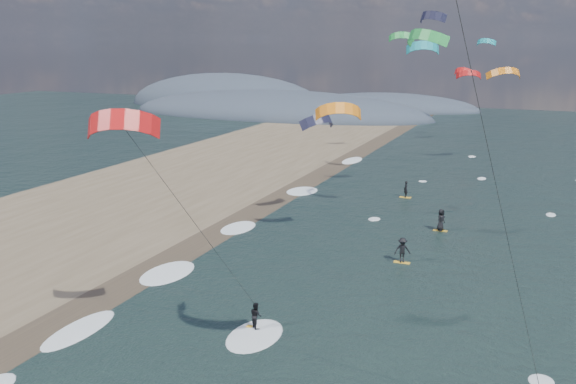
% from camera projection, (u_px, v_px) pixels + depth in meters
% --- Properties ---
extents(wet_sand_strip, '(3.00, 240.00, 0.00)m').
position_uv_depth(wet_sand_strip, '(103.00, 298.00, 37.87)').
color(wet_sand_strip, '#382D23').
rests_on(wet_sand_strip, ground).
extents(coastal_hills, '(80.00, 41.00, 15.00)m').
position_uv_depth(coastal_hills, '(270.00, 110.00, 138.04)').
color(coastal_hills, '#3D4756').
rests_on(coastal_hills, ground).
extents(kitesurfer_near_a, '(7.90, 8.70, 19.38)m').
position_uv_depth(kitesurfer_near_a, '(463.00, 35.00, 18.37)').
color(kitesurfer_near_a, gold).
rests_on(kitesurfer_near_a, ground).
extents(kitesurfer_near_b, '(6.80, 8.58, 12.72)m').
position_uv_depth(kitesurfer_near_b, '(172.00, 203.00, 29.24)').
color(kitesurfer_near_b, gold).
rests_on(kitesurfer_near_b, ground).
extents(far_kitesurfers, '(6.08, 19.40, 1.80)m').
position_uv_depth(far_kitesurfers, '(417.00, 228.00, 48.72)').
color(far_kitesurfers, gold).
rests_on(far_kitesurfers, ground).
extents(bg_kite_field, '(16.73, 71.54, 9.72)m').
position_uv_depth(bg_kite_field, '(441.00, 60.00, 69.18)').
color(bg_kite_field, black).
rests_on(bg_kite_field, ground).
extents(shoreline_surf, '(2.40, 79.40, 0.11)m').
position_uv_depth(shoreline_surf, '(165.00, 274.00, 41.69)').
color(shoreline_surf, white).
rests_on(shoreline_surf, ground).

